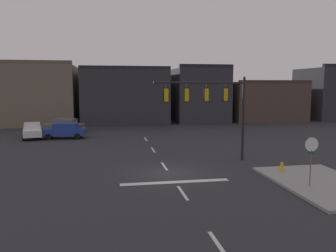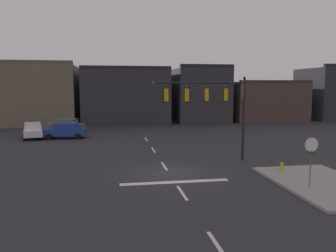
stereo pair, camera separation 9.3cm
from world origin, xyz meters
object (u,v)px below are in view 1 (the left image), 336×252
(car_lot_nearside, at_px, (32,130))
(fire_hydrant, at_px, (282,168))
(car_lot_farside, at_px, (65,125))
(car_lot_middle, at_px, (65,130))
(signal_mast_near_side, at_px, (213,101))
(stop_sign, at_px, (311,150))

(car_lot_nearside, bearing_deg, fire_hydrant, -43.69)
(fire_hydrant, bearing_deg, car_lot_farside, 125.81)
(car_lot_nearside, bearing_deg, car_lot_middle, -12.12)
(fire_hydrant, bearing_deg, car_lot_middle, 131.80)
(signal_mast_near_side, height_order, car_lot_nearside, signal_mast_near_side)
(car_lot_nearside, height_order, car_lot_middle, same)
(car_lot_nearside, relative_size, car_lot_middle, 1.03)
(car_lot_farside, height_order, fire_hydrant, car_lot_farside)
(car_lot_middle, height_order, car_lot_farside, same)
(car_lot_nearside, relative_size, fire_hydrant, 6.23)
(car_lot_farside, relative_size, fire_hydrant, 6.32)
(stop_sign, distance_m, fire_hydrant, 3.72)
(car_lot_middle, relative_size, car_lot_farside, 0.96)
(fire_hydrant, bearing_deg, signal_mast_near_side, 130.89)
(signal_mast_near_side, height_order, fire_hydrant, signal_mast_near_side)
(car_lot_nearside, relative_size, car_lot_farside, 0.99)
(stop_sign, xyz_separation_m, car_lot_nearside, (-18.75, 21.28, -1.29))
(signal_mast_near_side, distance_m, stop_sign, 8.22)
(signal_mast_near_side, bearing_deg, car_lot_farside, 124.63)
(signal_mast_near_side, distance_m, car_lot_middle, 18.36)
(stop_sign, height_order, car_lot_farside, stop_sign)
(signal_mast_near_side, relative_size, fire_hydrant, 9.23)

